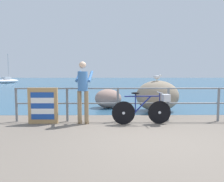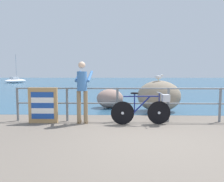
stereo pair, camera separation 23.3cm
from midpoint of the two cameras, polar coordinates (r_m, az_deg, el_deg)
name	(u,v)px [view 1 (the left image)]	position (r m, az deg, el deg)	size (l,w,h in m)	color
ground_plane	(118,87)	(24.40, 1.51, 1.20)	(120.00, 120.00, 0.10)	#6B6056
sea_surface	(114,80)	(51.93, 0.41, 3.07)	(120.00, 90.00, 0.01)	#2D5675
promenade_railing	(143,100)	(6.09, 7.78, -2.63)	(7.69, 0.07, 1.02)	slate
bicycle	(147,108)	(5.79, 8.74, -4.78)	(1.70, 0.48, 0.92)	black
person_at_railing	(83,89)	(5.78, -9.40, 0.47)	(0.49, 0.65, 1.78)	#8C7251
folded_deckchair_stack	(43,106)	(6.14, -20.08, -3.95)	(0.84, 0.10, 1.04)	tan
breakwater_boulder_main	(157,96)	(7.89, 11.95, -1.39)	(1.64, 1.24, 1.19)	gray
breakwater_boulder_left	(108,98)	(8.54, -1.88, -2.13)	(1.13, 0.92, 0.80)	gray
seagull	(157,77)	(7.75, 11.86, 3.93)	(0.34, 0.15, 0.23)	gold
sailboat	(8,81)	(38.17, -27.68, 2.62)	(2.69, 4.58, 4.90)	white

